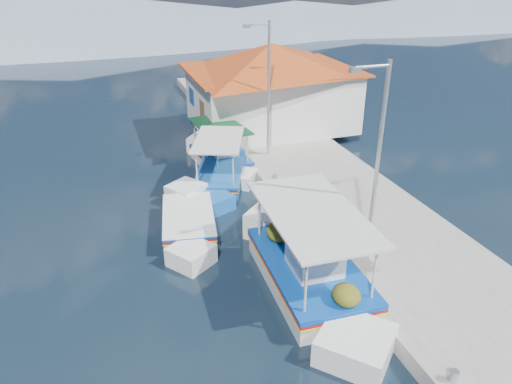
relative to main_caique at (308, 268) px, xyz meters
name	(u,v)px	position (x,y,z in m)	size (l,w,h in m)	color
ground	(247,345)	(-2.53, -1.87, -0.54)	(160.00, 160.00, 0.00)	black
quay	(342,200)	(3.37, 4.13, -0.29)	(5.00, 44.00, 0.50)	#9F9D95
bollards	(302,208)	(1.27, 3.38, 0.11)	(0.20, 17.20, 0.30)	#A5A8AD
main_caique	(308,268)	(0.00, 0.00, 0.00)	(2.67, 8.46, 2.79)	white
caique_green_canopy	(219,177)	(-0.72, 7.65, -0.19)	(3.32, 5.83, 2.34)	#1B59A5
caique_blue_hull	(188,223)	(-2.76, 4.27, -0.25)	(2.40, 5.89, 1.06)	white
caique_far	(220,157)	(-0.10, 9.66, -0.13)	(2.35, 6.28, 2.21)	white
harbor_building	(271,84)	(3.67, 13.13, 2.24)	(10.49, 10.49, 4.40)	silver
lamp_post_near	(376,155)	(1.98, 0.13, 3.31)	(1.21, 0.14, 6.00)	#A5A8AD
lamp_post_far	(267,84)	(1.98, 9.13, 3.31)	(1.21, 0.14, 6.00)	#A5A8AD
mountain_ridge	(160,17)	(4.01, 54.13, 1.50)	(171.40, 96.00, 5.50)	gray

